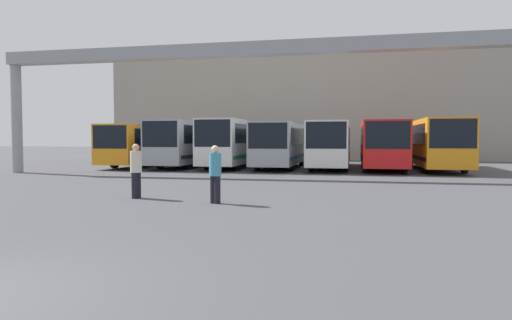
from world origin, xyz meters
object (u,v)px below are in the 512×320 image
at_px(bus_slot_1, 192,141).
at_px(pedestrian_near_right, 136,169).
at_px(bus_slot_0, 150,143).
at_px(bus_slot_5, 382,142).
at_px(bus_slot_6, 435,141).
at_px(pedestrian_far_center, 215,173).
at_px(bus_slot_3, 281,142).
at_px(bus_slot_2, 234,141).
at_px(bus_slot_4, 331,142).

relative_size(bus_slot_1, pedestrian_near_right, 6.21).
xyz_separation_m(bus_slot_0, bus_slot_5, (16.77, -0.73, 0.07)).
height_order(bus_slot_6, pedestrian_far_center, bus_slot_6).
bearing_deg(bus_slot_3, pedestrian_far_center, -87.78).
relative_size(bus_slot_2, bus_slot_6, 0.93).
relative_size(bus_slot_1, bus_slot_6, 1.04).
bearing_deg(bus_slot_6, bus_slot_4, 177.38).
relative_size(bus_slot_3, pedestrian_far_center, 5.57).
distance_m(bus_slot_3, bus_slot_4, 3.44).
relative_size(bus_slot_1, bus_slot_4, 0.99).
bearing_deg(pedestrian_far_center, bus_slot_4, 107.23).
xyz_separation_m(bus_slot_0, bus_slot_4, (13.42, 0.05, 0.07)).
bearing_deg(bus_slot_2, bus_slot_5, -0.51).
bearing_deg(bus_slot_1, bus_slot_5, -2.98).
bearing_deg(bus_slot_2, bus_slot_6, 1.63).
height_order(bus_slot_3, bus_slot_4, bus_slot_4).
bearing_deg(bus_slot_3, bus_slot_2, 178.82).
height_order(bus_slot_4, pedestrian_far_center, bus_slot_4).
relative_size(bus_slot_0, bus_slot_5, 1.15).
height_order(bus_slot_2, pedestrian_near_right, bus_slot_2).
bearing_deg(bus_slot_4, bus_slot_1, -179.55).
bearing_deg(bus_slot_0, bus_slot_3, -4.04).
xyz_separation_m(bus_slot_1, pedestrian_near_right, (4.39, -17.48, -0.87)).
bearing_deg(pedestrian_near_right, bus_slot_1, -151.74).
bearing_deg(bus_slot_0, pedestrian_far_center, -59.40).
bearing_deg(pedestrian_near_right, bus_slot_5, 165.89).
xyz_separation_m(bus_slot_3, bus_slot_4, (3.35, 0.76, 0.02)).
height_order(bus_slot_5, pedestrian_near_right, bus_slot_5).
xyz_separation_m(pedestrian_far_center, pedestrian_near_right, (-3.00, 0.64, 0.02)).
height_order(bus_slot_1, bus_slot_5, bus_slot_1).
distance_m(bus_slot_5, bus_slot_6, 3.39).
xyz_separation_m(bus_slot_2, pedestrian_near_right, (1.03, -16.87, -0.90)).
bearing_deg(bus_slot_1, bus_slot_0, 179.45).
bearing_deg(bus_slot_5, bus_slot_0, 177.51).
relative_size(bus_slot_3, bus_slot_6, 0.92).
bearing_deg(bus_slot_1, bus_slot_3, -5.78).
xyz_separation_m(bus_slot_1, bus_slot_5, (13.42, -0.70, -0.06)).
distance_m(bus_slot_1, pedestrian_near_right, 18.05).
relative_size(bus_slot_4, bus_slot_6, 1.06).
relative_size(bus_slot_0, bus_slot_1, 1.01).
distance_m(bus_slot_0, bus_slot_2, 6.74).
bearing_deg(bus_slot_4, pedestrian_near_right, -107.91).
xyz_separation_m(bus_slot_2, bus_slot_5, (10.06, -0.09, -0.09)).
bearing_deg(bus_slot_0, bus_slot_5, -2.49).
bearing_deg(bus_slot_2, bus_slot_3, -1.18).
height_order(bus_slot_1, bus_slot_6, bus_slot_1).
height_order(bus_slot_2, bus_slot_3, bus_slot_2).
distance_m(bus_slot_2, bus_slot_5, 10.06).
bearing_deg(pedestrian_near_right, bus_slot_4, 176.26).
distance_m(bus_slot_1, bus_slot_3, 6.74).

